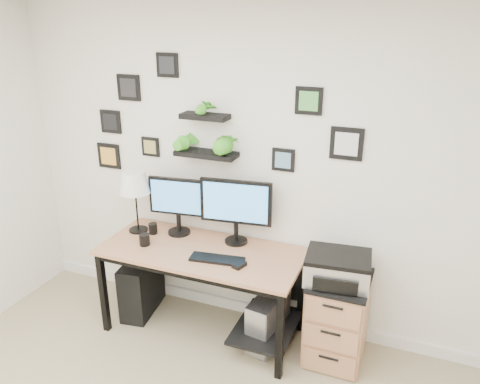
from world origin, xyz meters
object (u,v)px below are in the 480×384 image
at_px(table_lamp, 135,184).
at_px(printer, 338,268).
at_px(monitor_left, 177,202).
at_px(pc_tower_black, 142,285).
at_px(desk, 208,262).
at_px(pc_tower_grey, 268,321).
at_px(file_cabinet, 337,318).
at_px(mug, 145,240).
at_px(monitor_right, 236,206).

relative_size(table_lamp, printer, 1.08).
bearing_deg(table_lamp, monitor_left, 12.80).
bearing_deg(pc_tower_black, table_lamp, 105.09).
bearing_deg(printer, pc_tower_black, -179.55).
height_order(desk, table_lamp, table_lamp).
height_order(monitor_left, table_lamp, table_lamp).
height_order(desk, printer, printer).
bearing_deg(table_lamp, pc_tower_grey, -4.28).
distance_m(pc_tower_grey, file_cabinet, 0.54).
distance_m(table_lamp, printer, 1.75).
bearing_deg(pc_tower_grey, monitor_left, 168.83).
height_order(mug, pc_tower_grey, mug).
xyz_separation_m(monitor_left, file_cabinet, (1.38, -0.10, -0.70)).
height_order(monitor_right, pc_tower_grey, monitor_right).
bearing_deg(monitor_right, file_cabinet, -8.01).
bearing_deg(printer, mug, -173.89).
relative_size(table_lamp, file_cabinet, 0.79).
bearing_deg(file_cabinet, monitor_left, 175.82).
xyz_separation_m(table_lamp, file_cabinet, (1.73, -0.02, -0.84)).
distance_m(monitor_left, pc_tower_grey, 1.20).
bearing_deg(desk, monitor_left, 154.78).
relative_size(mug, printer, 0.19).
xyz_separation_m(monitor_left, monitor_right, (0.51, 0.02, 0.03)).
distance_m(table_lamp, file_cabinet, 1.92).
height_order(desk, monitor_left, monitor_left).
height_order(monitor_left, pc_tower_grey, monitor_left).
distance_m(desk, mug, 0.53).
bearing_deg(table_lamp, monitor_right, 6.72).
bearing_deg(file_cabinet, pc_tower_grey, -172.58).
bearing_deg(desk, file_cabinet, 3.18).
bearing_deg(pc_tower_grey, pc_tower_black, 178.51).
bearing_deg(table_lamp, mug, -46.83).
xyz_separation_m(file_cabinet, printer, (-0.02, -0.02, 0.44)).
bearing_deg(printer, desk, -178.13).
relative_size(monitor_right, table_lamp, 1.09).
bearing_deg(monitor_right, printer, -9.85).
height_order(monitor_right, mug, monitor_right).
bearing_deg(printer, monitor_right, 170.15).
distance_m(monitor_right, file_cabinet, 1.15).
height_order(desk, mug, mug).
bearing_deg(monitor_right, pc_tower_black, -169.06).
bearing_deg(mug, file_cabinet, 6.93).
bearing_deg(monitor_left, monitor_right, 2.47).
height_order(monitor_right, table_lamp, monitor_right).
bearing_deg(table_lamp, desk, -6.66).
distance_m(desk, printer, 1.03).
distance_m(monitor_right, printer, 0.91).
distance_m(mug, pc_tower_grey, 1.17).
bearing_deg(pc_tower_black, monitor_left, 15.08).
xyz_separation_m(desk, monitor_left, (-0.34, 0.16, 0.41)).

